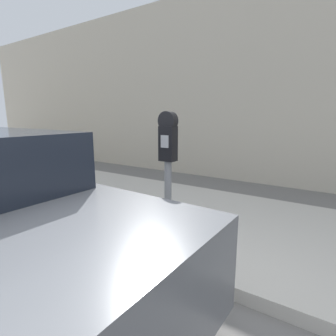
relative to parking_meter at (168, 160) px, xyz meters
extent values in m
plane|color=slate|center=(0.22, -1.12, -1.15)|extent=(60.00, 60.00, 0.00)
cube|color=#BCB7AD|center=(0.22, 1.08, -1.08)|extent=(24.00, 2.80, 0.14)
cube|color=beige|center=(0.22, 4.17, 1.18)|extent=(24.00, 0.30, 4.66)
cylinder|color=slate|center=(0.00, 0.00, -0.51)|extent=(0.08, 0.08, 1.00)
cube|color=black|center=(0.00, 0.00, 0.18)|extent=(0.18, 0.12, 0.38)
cube|color=gray|center=(0.00, -0.06, 0.21)|extent=(0.10, 0.01, 0.13)
cylinder|color=black|center=(0.00, 0.00, 0.43)|extent=(0.20, 0.10, 0.20)
cylinder|color=black|center=(0.13, -0.78, -0.80)|extent=(0.70, 0.24, 0.69)
camera|label=1|loc=(1.54, -2.35, 0.48)|focal=28.00mm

